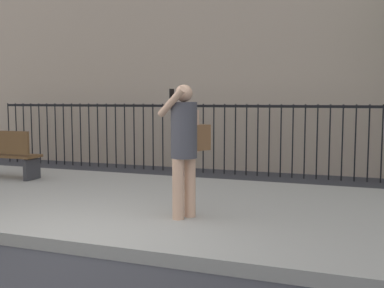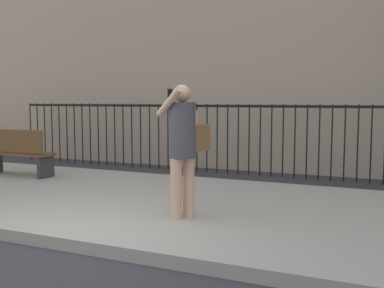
{
  "view_description": "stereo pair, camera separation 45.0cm",
  "coord_description": "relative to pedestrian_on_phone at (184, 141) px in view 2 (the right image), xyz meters",
  "views": [
    {
      "loc": [
        3.03,
        -4.12,
        1.68
      ],
      "look_at": [
        0.9,
        1.67,
        1.09
      ],
      "focal_mm": 43.0,
      "sensor_mm": 36.0,
      "label": 1
    },
    {
      "loc": [
        3.45,
        -3.95,
        1.68
      ],
      "look_at": [
        0.9,
        1.67,
        1.09
      ],
      "focal_mm": 43.0,
      "sensor_mm": 36.0,
      "label": 2
    }
  ],
  "objects": [
    {
      "name": "sidewalk",
      "position": [
        -0.91,
        0.81,
        -1.08
      ],
      "size": [
        28.0,
        4.4,
        0.15
      ],
      "primitive_type": "cube",
      "color": "#9E9B93",
      "rests_on": "ground"
    },
    {
      "name": "ground_plane",
      "position": [
        -0.91,
        -1.39,
        -1.16
      ],
      "size": [
        60.0,
        60.0,
        0.0
      ],
      "primitive_type": "plane",
      "color": "#333338"
    },
    {
      "name": "street_bench",
      "position": [
        -4.52,
        1.58,
        -0.51
      ],
      "size": [
        1.6,
        0.45,
        0.95
      ],
      "color": "brown",
      "rests_on": "sidewalk"
    },
    {
      "name": "iron_fence",
      "position": [
        -0.91,
        4.51,
        -0.14
      ],
      "size": [
        12.03,
        0.04,
        1.6
      ],
      "color": "black",
      "rests_on": "ground"
    },
    {
      "name": "pedestrian_on_phone",
      "position": [
        0.0,
        0.0,
        0.0
      ],
      "size": [
        0.6,
        0.72,
        1.73
      ],
      "color": "tan",
      "rests_on": "sidewalk"
    }
  ]
}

